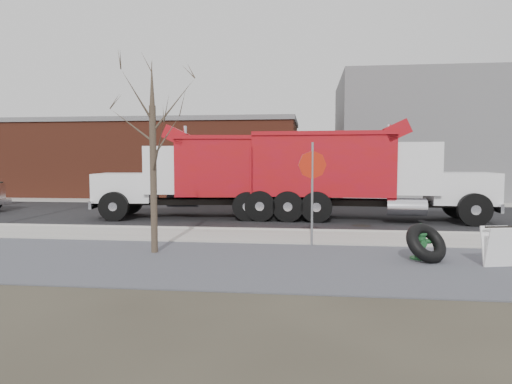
# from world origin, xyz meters

# --- Properties ---
(ground) EXTENTS (120.00, 120.00, 0.00)m
(ground) POSITION_xyz_m (0.00, 0.00, 0.00)
(ground) COLOR #383328
(ground) RESTS_ON ground
(gravel_verge) EXTENTS (60.00, 5.00, 0.03)m
(gravel_verge) POSITION_xyz_m (0.00, -3.50, 0.01)
(gravel_verge) COLOR slate
(gravel_verge) RESTS_ON ground
(sidewalk) EXTENTS (60.00, 2.50, 0.06)m
(sidewalk) POSITION_xyz_m (0.00, 0.25, 0.03)
(sidewalk) COLOR #9E9B93
(sidewalk) RESTS_ON ground
(curb) EXTENTS (60.00, 0.15, 0.11)m
(curb) POSITION_xyz_m (0.00, 1.55, 0.06)
(curb) COLOR #9E9B93
(curb) RESTS_ON ground
(road) EXTENTS (60.00, 9.40, 0.02)m
(road) POSITION_xyz_m (0.00, 6.30, 0.01)
(road) COLOR black
(road) RESTS_ON ground
(far_sidewalk) EXTENTS (60.00, 2.00, 0.06)m
(far_sidewalk) POSITION_xyz_m (0.00, 12.00, 0.03)
(far_sidewalk) COLOR #9E9B93
(far_sidewalk) RESTS_ON ground
(building_grey) EXTENTS (12.00, 10.00, 8.00)m
(building_grey) POSITION_xyz_m (9.00, 18.00, 4.00)
(building_grey) COLOR slate
(building_grey) RESTS_ON ground
(building_brick) EXTENTS (20.20, 8.20, 5.30)m
(building_brick) POSITION_xyz_m (-10.00, 17.00, 2.65)
(building_brick) COLOR brown
(building_brick) RESTS_ON ground
(bare_tree) EXTENTS (3.20, 3.20, 5.20)m
(bare_tree) POSITION_xyz_m (-3.20, -2.60, 3.30)
(bare_tree) COLOR #382D23
(bare_tree) RESTS_ON ground
(fire_hydrant) EXTENTS (0.53, 0.52, 0.94)m
(fire_hydrant) POSITION_xyz_m (3.82, -2.59, 0.43)
(fire_hydrant) COLOR #24602F
(fire_hydrant) RESTS_ON ground
(truck_tire) EXTENTS (1.41, 1.35, 1.05)m
(truck_tire) POSITION_xyz_m (3.90, -2.83, 0.48)
(truck_tire) COLOR black
(truck_tire) RESTS_ON ground
(stop_sign) EXTENTS (0.82, 0.18, 3.06)m
(stop_sign) POSITION_xyz_m (1.07, -1.10, 2.07)
(stop_sign) COLOR gray
(stop_sign) RESTS_ON ground
(sandwich_board) EXTENTS (0.78, 0.59, 0.97)m
(sandwich_board) POSITION_xyz_m (5.44, -3.25, 0.52)
(sandwich_board) COLOR white
(sandwich_board) RESTS_ON ground
(dump_truck_red_a) EXTENTS (10.29, 3.23, 4.07)m
(dump_truck_red_a) POSITION_xyz_m (2.96, 5.06, 2.07)
(dump_truck_red_a) COLOR black
(dump_truck_red_a) RESTS_ON ground
(dump_truck_red_b) EXTENTS (9.47, 3.75, 3.91)m
(dump_truck_red_b) POSITION_xyz_m (-3.17, 5.06, 1.99)
(dump_truck_red_b) COLOR black
(dump_truck_red_b) RESTS_ON ground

